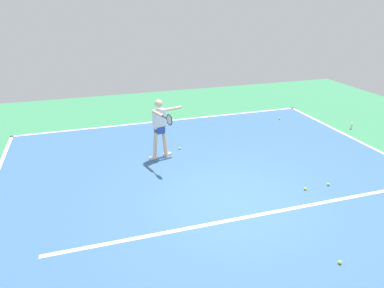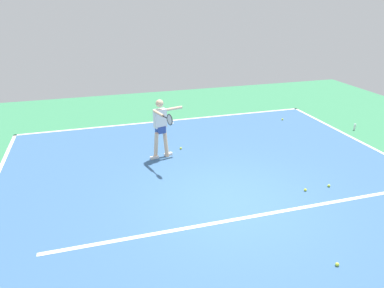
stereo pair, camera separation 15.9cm
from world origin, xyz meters
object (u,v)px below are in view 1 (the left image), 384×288
at_px(tennis_ball_centre_court, 340,262).
at_px(water_bottle, 351,126).
at_px(tennis_ball_by_sideline, 180,148).
at_px(tennis_ball_far_corner, 328,184).
at_px(tennis_ball_by_baseline, 305,189).
at_px(tennis_player, 160,125).
at_px(tennis_ball_near_service_line, 280,119).

distance_m(tennis_ball_centre_court, water_bottle, 7.45).
bearing_deg(tennis_ball_by_sideline, tennis_ball_centre_court, 102.55).
height_order(tennis_ball_far_corner, water_bottle, water_bottle).
bearing_deg(tennis_ball_by_baseline, tennis_player, -45.15).
bearing_deg(tennis_ball_by_sideline, tennis_ball_near_service_line, -160.09).
bearing_deg(tennis_ball_far_corner, tennis_ball_by_baseline, 1.13).
bearing_deg(tennis_ball_near_service_line, tennis_ball_by_sideline, 19.91).
height_order(tennis_player, tennis_ball_by_sideline, tennis_player).
bearing_deg(tennis_ball_centre_court, tennis_ball_far_corner, -123.44).
xyz_separation_m(tennis_player, tennis_ball_by_baseline, (-2.85, 2.86, -0.95)).
bearing_deg(tennis_ball_centre_court, tennis_player, -69.86).
xyz_separation_m(tennis_ball_by_sideline, tennis_ball_by_baseline, (-2.18, 3.28, 0.00)).
relative_size(tennis_ball_near_service_line, water_bottle, 0.30).
bearing_deg(tennis_ball_centre_court, tennis_ball_by_baseline, -111.15).
relative_size(tennis_ball_by_sideline, tennis_ball_centre_court, 1.00).
distance_m(tennis_ball_by_sideline, tennis_ball_near_service_line, 4.63).
bearing_deg(tennis_ball_centre_court, tennis_ball_by_sideline, -77.45).
xyz_separation_m(tennis_ball_by_sideline, tennis_ball_centre_court, (-1.26, 5.66, 0.00)).
relative_size(tennis_ball_by_sideline, tennis_ball_far_corner, 1.00).
xyz_separation_m(tennis_player, tennis_ball_centre_court, (-1.93, 5.25, -0.95)).
height_order(tennis_player, water_bottle, tennis_player).
bearing_deg(tennis_ball_by_sideline, tennis_player, 31.99).
bearing_deg(tennis_ball_by_sideline, tennis_ball_far_corner, 131.07).
distance_m(tennis_player, tennis_ball_far_corner, 4.62).
relative_size(tennis_ball_centre_court, water_bottle, 0.30).
distance_m(tennis_ball_by_sideline, tennis_ball_by_baseline, 3.94).
relative_size(tennis_player, tennis_ball_far_corner, 25.94).
distance_m(tennis_ball_centre_court, tennis_ball_by_baseline, 2.56).
relative_size(tennis_ball_near_service_line, tennis_ball_far_corner, 1.00).
relative_size(tennis_ball_far_corner, water_bottle, 0.30).
height_order(tennis_ball_near_service_line, tennis_ball_far_corner, same).
relative_size(tennis_ball_far_corner, tennis_ball_centre_court, 1.00).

